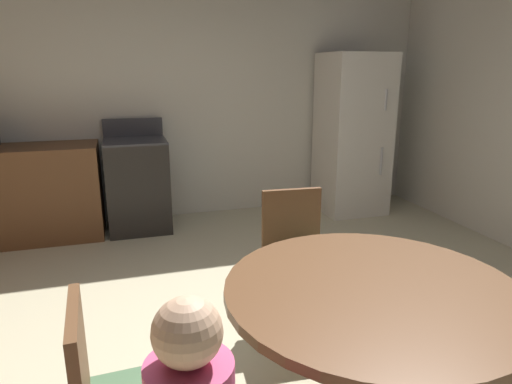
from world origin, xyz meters
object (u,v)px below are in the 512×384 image
object	(u,v)px
oven_range	(138,184)
refrigerator	(352,135)
chair_north	(296,251)
dining_table	(370,321)

from	to	relation	value
oven_range	refrigerator	distance (m)	2.40
refrigerator	chair_north	world-z (taller)	refrigerator
refrigerator	dining_table	size ratio (longest dim) A/B	1.48
oven_range	chair_north	size ratio (longest dim) A/B	1.26
refrigerator	oven_range	bearing A→B (deg)	178.70
chair_north	dining_table	bearing A→B (deg)	-0.00
oven_range	dining_table	xyz separation A→B (m)	(0.79, -3.13, 0.14)
oven_range	refrigerator	world-z (taller)	refrigerator
oven_range	dining_table	distance (m)	3.24
dining_table	chair_north	bearing A→B (deg)	85.90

